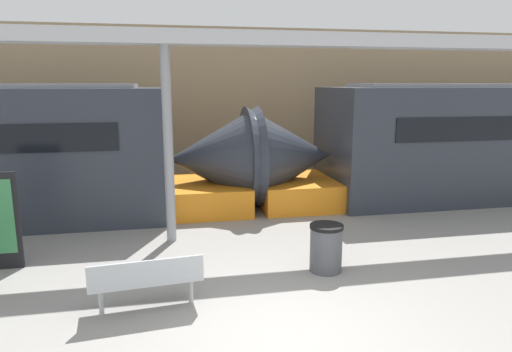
% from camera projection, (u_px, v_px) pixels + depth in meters
% --- Properties ---
extents(ground_plane, '(60.00, 60.00, 0.00)m').
position_uv_depth(ground_plane, '(285.00, 333.00, 5.96)').
color(ground_plane, gray).
extents(station_wall, '(56.00, 0.20, 5.00)m').
position_uv_depth(station_wall, '(209.00, 105.00, 15.11)').
color(station_wall, '#9E8460').
rests_on(station_wall, ground_plane).
extents(bench_near, '(1.63, 0.60, 0.81)m').
position_uv_depth(bench_near, '(147.00, 278.00, 6.48)').
color(bench_near, '#ADB2B7').
rests_on(bench_near, ground_plane).
extents(trash_bin, '(0.58, 0.58, 0.83)m').
position_uv_depth(trash_bin, '(326.00, 248.00, 7.89)').
color(trash_bin, '#4C4F54').
rests_on(trash_bin, ground_plane).
extents(support_column_near, '(0.19, 0.19, 3.94)m').
position_uv_depth(support_column_near, '(168.00, 147.00, 9.11)').
color(support_column_near, gray).
rests_on(support_column_near, ground_plane).
extents(canopy_beam, '(28.00, 0.60, 0.28)m').
position_uv_depth(canopy_beam, '(164.00, 37.00, 8.68)').
color(canopy_beam, '#B7B7BC').
rests_on(canopy_beam, support_column_near).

